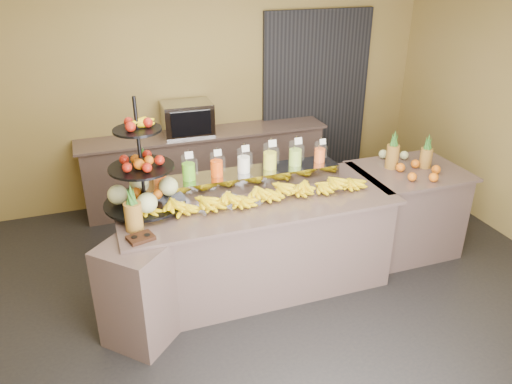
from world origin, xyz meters
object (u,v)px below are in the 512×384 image
banana_heap (256,192)px  condiment_caddy (141,238)px  right_fruit_pile (413,164)px  oven_warmer (187,119)px  pitcher_tray (244,179)px  fruit_stand (149,181)px

banana_heap → condiment_caddy: bearing=-162.2°
right_fruit_pile → oven_warmer: bearing=135.1°
right_fruit_pile → pitcher_tray: bearing=172.8°
pitcher_tray → banana_heap: banana_heap is taller
right_fruit_pile → oven_warmer: (-1.90, 1.89, 0.12)m
banana_heap → fruit_stand: fruit_stand is taller
pitcher_tray → right_fruit_pile: right_fruit_pile is taller
fruit_stand → right_fruit_pile: (2.62, -0.08, -0.17)m
oven_warmer → fruit_stand: bearing=-110.6°
condiment_caddy → oven_warmer: size_ratio=0.33×
pitcher_tray → oven_warmer: size_ratio=3.14×
fruit_stand → right_fruit_pile: fruit_stand is taller
banana_heap → oven_warmer: size_ratio=3.60×
condiment_caddy → fruit_stand: bearing=72.8°
banana_heap → right_fruit_pile: right_fruit_pile is taller
pitcher_tray → oven_warmer: bearing=96.0°
pitcher_tray → banana_heap: size_ratio=0.87×
pitcher_tray → fruit_stand: 0.92m
pitcher_tray → oven_warmer: oven_warmer is taller
pitcher_tray → condiment_caddy: bearing=-148.1°
pitcher_tray → oven_warmer: 1.68m
right_fruit_pile → fruit_stand: bearing=178.3°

